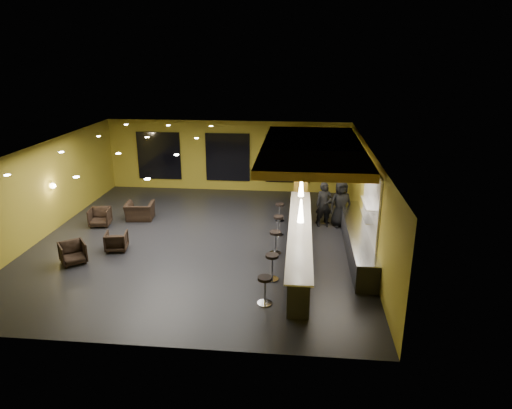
# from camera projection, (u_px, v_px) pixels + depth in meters

# --- Properties ---
(floor) EXTENTS (12.00, 13.00, 0.10)m
(floor) POSITION_uv_depth(u_px,v_px,m) (202.00, 241.00, 17.12)
(floor) COLOR black
(floor) RESTS_ON ground
(ceiling) EXTENTS (12.00, 13.00, 0.10)m
(ceiling) POSITION_uv_depth(u_px,v_px,m) (198.00, 147.00, 15.96)
(ceiling) COLOR black
(wall_back) EXTENTS (12.00, 0.10, 3.50)m
(wall_back) POSITION_uv_depth(u_px,v_px,m) (228.00, 156.00, 22.71)
(wall_back) COLOR olive
(wall_back) RESTS_ON floor
(wall_front) EXTENTS (12.00, 0.10, 3.50)m
(wall_front) POSITION_uv_depth(u_px,v_px,m) (138.00, 282.00, 10.37)
(wall_front) COLOR olive
(wall_front) RESTS_ON floor
(wall_left) EXTENTS (0.10, 13.00, 3.50)m
(wall_left) POSITION_uv_depth(u_px,v_px,m) (42.00, 191.00, 17.11)
(wall_left) COLOR olive
(wall_left) RESTS_ON floor
(wall_right) EXTENTS (0.10, 13.00, 3.50)m
(wall_right) POSITION_uv_depth(u_px,v_px,m) (369.00, 201.00, 15.98)
(wall_right) COLOR olive
(wall_right) RESTS_ON floor
(wood_soffit) EXTENTS (3.60, 8.00, 0.28)m
(wood_soffit) POSITION_uv_depth(u_px,v_px,m) (312.00, 148.00, 16.60)
(wood_soffit) COLOR #BB8C36
(wood_soffit) RESTS_ON ceiling
(window_left) EXTENTS (2.20, 0.06, 2.40)m
(window_left) POSITION_uv_depth(u_px,v_px,m) (159.00, 156.00, 22.95)
(window_left) COLOR black
(window_left) RESTS_ON wall_back
(window_center) EXTENTS (2.20, 0.06, 2.40)m
(window_center) POSITION_uv_depth(u_px,v_px,m) (228.00, 157.00, 22.63)
(window_center) COLOR black
(window_center) RESTS_ON wall_back
(window_right) EXTENTS (2.20, 0.06, 2.40)m
(window_right) POSITION_uv_depth(u_px,v_px,m) (288.00, 159.00, 22.35)
(window_right) COLOR black
(window_right) RESTS_ON wall_back
(tile_backsplash) EXTENTS (0.06, 3.20, 2.40)m
(tile_backsplash) POSITION_uv_depth(u_px,v_px,m) (371.00, 203.00, 14.97)
(tile_backsplash) COLOR white
(tile_backsplash) RESTS_ON wall_right
(bar_counter) EXTENTS (0.60, 8.00, 1.00)m
(bar_counter) POSITION_uv_depth(u_px,v_px,m) (299.00, 242.00, 15.67)
(bar_counter) COLOR black
(bar_counter) RESTS_ON floor
(bar_top) EXTENTS (0.78, 8.10, 0.05)m
(bar_top) POSITION_uv_depth(u_px,v_px,m) (300.00, 228.00, 15.50)
(bar_top) COLOR white
(bar_top) RESTS_ON bar_counter
(prep_counter) EXTENTS (0.70, 6.00, 0.86)m
(prep_counter) POSITION_uv_depth(u_px,v_px,m) (357.00, 240.00, 15.97)
(prep_counter) COLOR black
(prep_counter) RESTS_ON floor
(prep_top) EXTENTS (0.72, 6.00, 0.03)m
(prep_top) POSITION_uv_depth(u_px,v_px,m) (358.00, 228.00, 15.83)
(prep_top) COLOR silver
(prep_top) RESTS_ON prep_counter
(wall_shelf_lower) EXTENTS (0.30, 1.50, 0.03)m
(wall_shelf_lower) POSITION_uv_depth(u_px,v_px,m) (367.00, 216.00, 14.92)
(wall_shelf_lower) COLOR silver
(wall_shelf_lower) RESTS_ON wall_right
(wall_shelf_upper) EXTENTS (0.30, 1.50, 0.03)m
(wall_shelf_upper) POSITION_uv_depth(u_px,v_px,m) (368.00, 203.00, 14.78)
(wall_shelf_upper) COLOR silver
(wall_shelf_upper) RESTS_ON wall_right
(column) EXTENTS (0.60, 0.60, 3.50)m
(column) POSITION_uv_depth(u_px,v_px,m) (301.00, 173.00, 19.60)
(column) COLOR #A97F25
(column) RESTS_ON floor
(wall_sconce) EXTENTS (0.22, 0.22, 0.22)m
(wall_sconce) POSITION_uv_depth(u_px,v_px,m) (53.00, 186.00, 17.54)
(wall_sconce) COLOR #FFE5B2
(wall_sconce) RESTS_ON wall_left
(pendant_0) EXTENTS (0.20, 0.20, 0.70)m
(pendant_0) POSITION_uv_depth(u_px,v_px,m) (301.00, 211.00, 13.19)
(pendant_0) COLOR white
(pendant_0) RESTS_ON wood_soffit
(pendant_1) EXTENTS (0.20, 0.20, 0.70)m
(pendant_1) POSITION_uv_depth(u_px,v_px,m) (301.00, 186.00, 15.54)
(pendant_1) COLOR white
(pendant_1) RESTS_ON wood_soffit
(pendant_2) EXTENTS (0.20, 0.20, 0.70)m
(pendant_2) POSITION_uv_depth(u_px,v_px,m) (301.00, 168.00, 17.90)
(pendant_2) COLOR white
(pendant_2) RESTS_ON wood_soffit
(staff_a) EXTENTS (0.72, 0.53, 1.82)m
(staff_a) POSITION_uv_depth(u_px,v_px,m) (324.00, 205.00, 18.16)
(staff_a) COLOR black
(staff_a) RESTS_ON floor
(staff_b) EXTENTS (0.89, 0.76, 1.59)m
(staff_b) POSITION_uv_depth(u_px,v_px,m) (325.00, 205.00, 18.45)
(staff_b) COLOR black
(staff_b) RESTS_ON floor
(staff_c) EXTENTS (1.07, 0.88, 1.90)m
(staff_c) POSITION_uv_depth(u_px,v_px,m) (341.00, 204.00, 18.16)
(staff_c) COLOR black
(staff_c) RESTS_ON floor
(armchair_a) EXTENTS (1.11, 1.12, 0.73)m
(armchair_a) POSITION_uv_depth(u_px,v_px,m) (73.00, 253.00, 15.14)
(armchair_a) COLOR black
(armchair_a) RESTS_ON floor
(armchair_b) EXTENTS (0.86, 0.88, 0.68)m
(armchair_b) POSITION_uv_depth(u_px,v_px,m) (116.00, 241.00, 16.14)
(armchair_b) COLOR black
(armchair_b) RESTS_ON floor
(armchair_c) EXTENTS (0.91, 0.93, 0.74)m
(armchair_c) POSITION_uv_depth(u_px,v_px,m) (100.00, 217.00, 18.38)
(armchair_c) COLOR black
(armchair_c) RESTS_ON floor
(armchair_d) EXTENTS (1.23, 1.10, 0.73)m
(armchair_d) POSITION_uv_depth(u_px,v_px,m) (140.00, 211.00, 19.06)
(armchair_d) COLOR black
(armchair_d) RESTS_ON floor
(bar_stool_0) EXTENTS (0.42, 0.42, 0.84)m
(bar_stool_0) POSITION_uv_depth(u_px,v_px,m) (265.00, 287.00, 12.64)
(bar_stool_0) COLOR silver
(bar_stool_0) RESTS_ON floor
(bar_stool_1) EXTENTS (0.43, 0.43, 0.85)m
(bar_stool_1) POSITION_uv_depth(u_px,v_px,m) (272.00, 264.00, 13.99)
(bar_stool_1) COLOR silver
(bar_stool_1) RESTS_ON floor
(bar_stool_2) EXTENTS (0.42, 0.42, 0.84)m
(bar_stool_2) POSITION_uv_depth(u_px,v_px,m) (275.00, 240.00, 15.78)
(bar_stool_2) COLOR silver
(bar_stool_2) RESTS_ON floor
(bar_stool_3) EXTENTS (0.40, 0.40, 0.79)m
(bar_stool_3) POSITION_uv_depth(u_px,v_px,m) (278.00, 223.00, 17.37)
(bar_stool_3) COLOR silver
(bar_stool_3) RESTS_ON floor
(bar_stool_4) EXTENTS (0.39, 0.39, 0.77)m
(bar_stool_4) POSITION_uv_depth(u_px,v_px,m) (280.00, 210.00, 18.81)
(bar_stool_4) COLOR silver
(bar_stool_4) RESTS_ON floor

